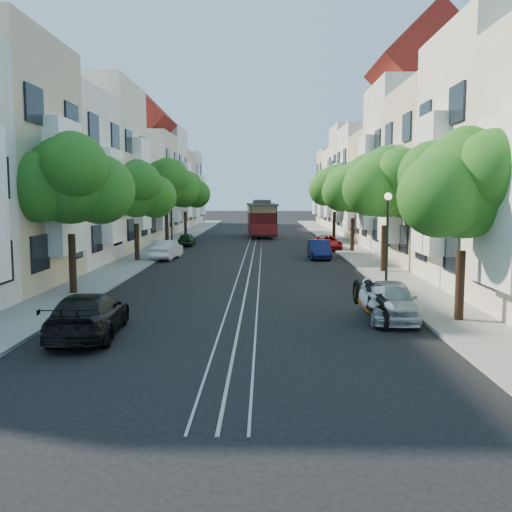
{
  "coord_description": "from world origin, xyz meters",
  "views": [
    {
      "loc": [
        0.83,
        -21.47,
        4.2
      ],
      "look_at": [
        0.46,
        2.44,
        1.62
      ],
      "focal_mm": 40.0,
      "sensor_mm": 36.0,
      "label": 1
    }
  ],
  "objects_px": {
    "tree_e_b": "(386,185)",
    "lamp_west": "(172,212)",
    "tree_e_d": "(335,187)",
    "sportbike_rider": "(370,299)",
    "tree_w_a": "(71,182)",
    "tree_w_b": "(137,191)",
    "parked_car_w_near": "(88,315)",
    "parked_car_e_mid": "(319,249)",
    "parked_car_e_far": "(327,243)",
    "parked_car_w_far": "(187,240)",
    "tree_e_c": "(354,189)",
    "lamp_east": "(387,225)",
    "tree_e_a": "(466,188)",
    "tree_w_c": "(167,184)",
    "tree_w_d": "(186,191)",
    "parked_car_e_near": "(391,300)",
    "parked_car_w_mid": "(166,250)",
    "cable_car": "(262,217)"
  },
  "relations": [
    {
      "from": "tree_e_b",
      "to": "lamp_west",
      "type": "distance_m",
      "value": 18.9
    },
    {
      "from": "tree_e_d",
      "to": "sportbike_rider",
      "type": "relative_size",
      "value": 3.12
    },
    {
      "from": "tree_w_a",
      "to": "sportbike_rider",
      "type": "bearing_deg",
      "value": -25.5
    },
    {
      "from": "tree_w_b",
      "to": "parked_car_w_near",
      "type": "relative_size",
      "value": 1.39
    },
    {
      "from": "parked_car_e_mid",
      "to": "parked_car_e_far",
      "type": "distance_m",
      "value": 6.19
    },
    {
      "from": "tree_w_b",
      "to": "parked_car_w_far",
      "type": "relative_size",
      "value": 2.02
    },
    {
      "from": "tree_e_c",
      "to": "tree_e_b",
      "type": "bearing_deg",
      "value": -90.0
    },
    {
      "from": "tree_e_d",
      "to": "lamp_east",
      "type": "bearing_deg",
      "value": -92.04
    },
    {
      "from": "tree_e_a",
      "to": "tree_w_c",
      "type": "xyz_separation_m",
      "value": [
        -14.4,
        28.0,
        0.67
      ]
    },
    {
      "from": "tree_e_b",
      "to": "tree_w_d",
      "type": "relative_size",
      "value": 1.03
    },
    {
      "from": "tree_e_b",
      "to": "tree_w_d",
      "type": "distance_m",
      "value": 30.6
    },
    {
      "from": "tree_w_b",
      "to": "parked_car_e_near",
      "type": "relative_size",
      "value": 1.61
    },
    {
      "from": "tree_e_d",
      "to": "tree_w_d",
      "type": "height_order",
      "value": "tree_e_d"
    },
    {
      "from": "lamp_east",
      "to": "parked_car_e_mid",
      "type": "distance_m",
      "value": 12.24
    },
    {
      "from": "tree_e_c",
      "to": "parked_car_e_far",
      "type": "relative_size",
      "value": 1.65
    },
    {
      "from": "tree_w_b",
      "to": "sportbike_rider",
      "type": "height_order",
      "value": "tree_w_b"
    },
    {
      "from": "tree_e_d",
      "to": "tree_w_a",
      "type": "bearing_deg",
      "value": -116.41
    },
    {
      "from": "tree_w_a",
      "to": "tree_w_b",
      "type": "xyz_separation_m",
      "value": [
        -0.0,
        12.0,
        -0.34
      ]
    },
    {
      "from": "parked_car_e_near",
      "to": "parked_car_w_far",
      "type": "xyz_separation_m",
      "value": [
        -10.69,
        27.65,
        -0.13
      ]
    },
    {
      "from": "tree_e_d",
      "to": "tree_w_a",
      "type": "distance_m",
      "value": 32.38
    },
    {
      "from": "parked_car_e_mid",
      "to": "parked_car_w_mid",
      "type": "distance_m",
      "value": 10.01
    },
    {
      "from": "tree_e_a",
      "to": "cable_car",
      "type": "xyz_separation_m",
      "value": [
        -6.76,
        38.62,
        -2.41
      ]
    },
    {
      "from": "tree_w_b",
      "to": "sportbike_rider",
      "type": "xyz_separation_m",
      "value": [
        11.35,
        -17.41,
        -3.54
      ]
    },
    {
      "from": "cable_car",
      "to": "tree_w_d",
      "type": "bearing_deg",
      "value": 173.64
    },
    {
      "from": "tree_w_c",
      "to": "parked_car_w_near",
      "type": "distance_m",
      "value": 30.39
    },
    {
      "from": "tree_w_c",
      "to": "parked_car_e_far",
      "type": "xyz_separation_m",
      "value": [
        12.74,
        -3.03,
        -4.52
      ]
    },
    {
      "from": "cable_car",
      "to": "parked_car_w_near",
      "type": "bearing_deg",
      "value": -100.43
    },
    {
      "from": "tree_e_b",
      "to": "tree_w_c",
      "type": "xyz_separation_m",
      "value": [
        -14.4,
        16.0,
        0.34
      ]
    },
    {
      "from": "tree_w_c",
      "to": "parked_car_e_mid",
      "type": "xyz_separation_m",
      "value": [
        11.54,
        -9.09,
        -4.45
      ]
    },
    {
      "from": "tree_w_a",
      "to": "cable_car",
      "type": "bearing_deg",
      "value": 77.2
    },
    {
      "from": "parked_car_w_far",
      "to": "parked_car_e_far",
      "type": "bearing_deg",
      "value": 163.65
    },
    {
      "from": "tree_e_b",
      "to": "cable_car",
      "type": "distance_m",
      "value": 27.61
    },
    {
      "from": "tree_w_b",
      "to": "cable_car",
      "type": "bearing_deg",
      "value": 70.54
    },
    {
      "from": "tree_e_c",
      "to": "tree_e_d",
      "type": "distance_m",
      "value": 11.0
    },
    {
      "from": "tree_e_c",
      "to": "parked_car_e_far",
      "type": "distance_m",
      "value": 4.8
    },
    {
      "from": "parked_car_w_far",
      "to": "parked_car_w_near",
      "type": "bearing_deg",
      "value": 91.87
    },
    {
      "from": "lamp_east",
      "to": "cable_car",
      "type": "distance_m",
      "value": 32.14
    },
    {
      "from": "parked_car_e_near",
      "to": "parked_car_e_mid",
      "type": "distance_m",
      "value": 18.39
    },
    {
      "from": "sportbike_rider",
      "to": "parked_car_w_mid",
      "type": "height_order",
      "value": "sportbike_rider"
    },
    {
      "from": "tree_e_c",
      "to": "parked_car_e_near",
      "type": "distance_m",
      "value": 22.92
    },
    {
      "from": "tree_e_d",
      "to": "tree_w_b",
      "type": "bearing_deg",
      "value": -130.27
    },
    {
      "from": "tree_w_d",
      "to": "parked_car_e_far",
      "type": "xyz_separation_m",
      "value": [
        12.74,
        -14.03,
        -4.05
      ]
    },
    {
      "from": "tree_e_a",
      "to": "sportbike_rider",
      "type": "bearing_deg",
      "value": -172.28
    },
    {
      "from": "tree_w_b",
      "to": "parked_car_e_near",
      "type": "height_order",
      "value": "tree_w_b"
    },
    {
      "from": "tree_w_c",
      "to": "cable_car",
      "type": "distance_m",
      "value": 13.44
    },
    {
      "from": "tree_e_c",
      "to": "tree_e_a",
      "type": "bearing_deg",
      "value": -90.0
    },
    {
      "from": "tree_e_c",
      "to": "tree_w_a",
      "type": "height_order",
      "value": "tree_w_a"
    },
    {
      "from": "parked_car_e_far",
      "to": "parked_car_w_near",
      "type": "height_order",
      "value": "parked_car_w_near"
    },
    {
      "from": "tree_e_d",
      "to": "parked_car_e_near",
      "type": "xyz_separation_m",
      "value": [
        -2.17,
        -33.47,
        -4.21
      ]
    },
    {
      "from": "parked_car_w_mid",
      "to": "parked_car_w_near",
      "type": "bearing_deg",
      "value": 99.06
    }
  ]
}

